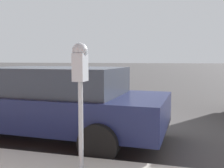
# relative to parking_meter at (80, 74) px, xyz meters

# --- Properties ---
(ground_plane) EXTENTS (220.00, 220.00, 0.00)m
(ground_plane) POSITION_rel_parking_meter_xyz_m (2.74, 0.65, -1.42)
(ground_plane) COLOR #3D3A3A
(parking_meter) EXTENTS (0.21, 0.19, 1.64)m
(parking_meter) POSITION_rel_parking_meter_xyz_m (0.00, 0.00, 0.00)
(parking_meter) COLOR gray
(parking_meter) RESTS_ON sidewalk
(car_navy) EXTENTS (2.29, 4.90, 1.45)m
(car_navy) POSITION_rel_parking_meter_xyz_m (1.74, 1.41, -0.65)
(car_navy) COLOR #14193D
(car_navy) RESTS_ON ground_plane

